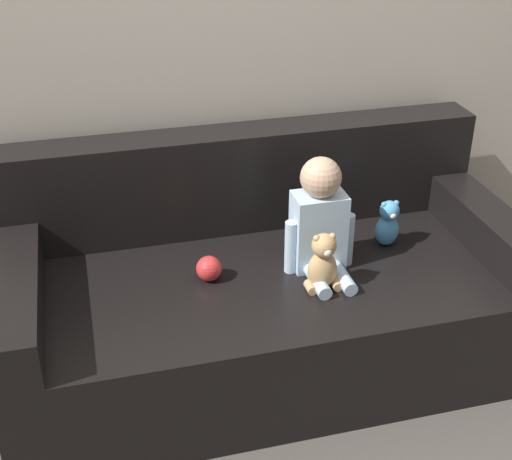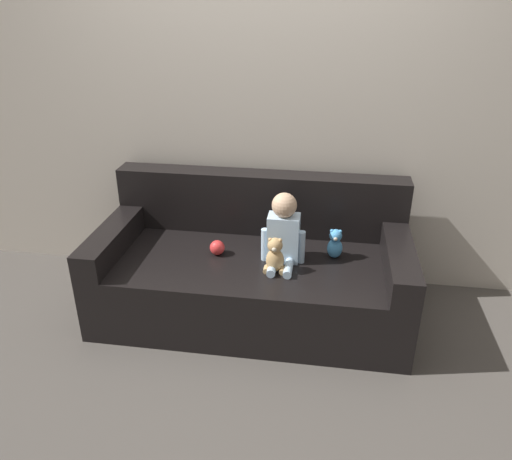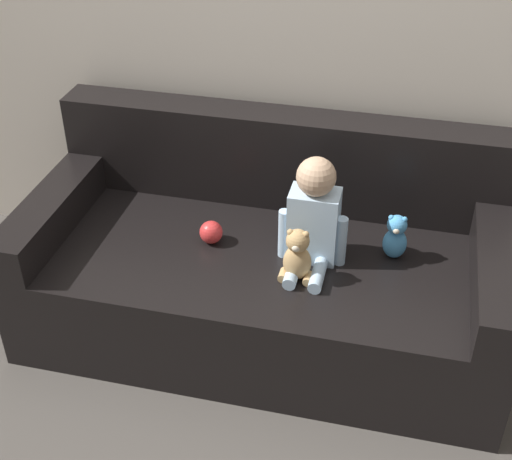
% 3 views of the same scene
% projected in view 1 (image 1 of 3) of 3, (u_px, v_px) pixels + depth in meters
% --- Properties ---
extents(ground_plane, '(12.00, 12.00, 0.00)m').
position_uv_depth(ground_plane, '(265.00, 357.00, 2.82)').
color(ground_plane, '#4C4742').
extents(couch, '(1.90, 0.92, 0.82)m').
position_uv_depth(couch, '(262.00, 290.00, 2.72)').
color(couch, black).
rests_on(couch, ground_plane).
extents(person_baby, '(0.26, 0.30, 0.43)m').
position_uv_depth(person_baby, '(320.00, 221.00, 2.55)').
color(person_baby, silver).
rests_on(person_baby, couch).
extents(teddy_bear_brown, '(0.13, 0.10, 0.22)m').
position_uv_depth(teddy_bear_brown, '(323.00, 263.00, 2.47)').
color(teddy_bear_brown, tan).
rests_on(teddy_bear_brown, couch).
extents(plush_toy_side, '(0.09, 0.09, 0.19)m').
position_uv_depth(plush_toy_side, '(388.00, 223.00, 2.73)').
color(plush_toy_side, '#4C9EDB').
rests_on(plush_toy_side, couch).
extents(toy_ball, '(0.09, 0.09, 0.09)m').
position_uv_depth(toy_ball, '(209.00, 269.00, 2.54)').
color(toy_ball, red).
rests_on(toy_ball, couch).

